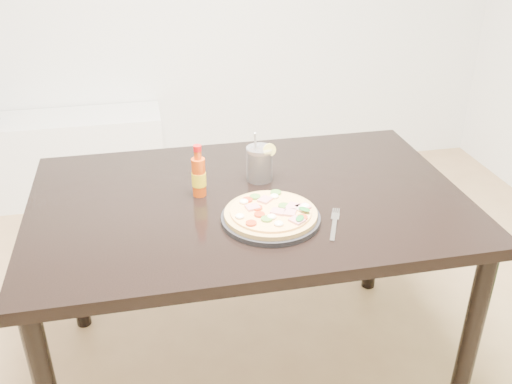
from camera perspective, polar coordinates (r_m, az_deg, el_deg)
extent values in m
cube|color=black|center=(1.86, -0.76, -1.01)|extent=(1.40, 0.90, 0.04)
cylinder|color=black|center=(2.00, 20.58, -13.95)|extent=(0.06, 0.06, 0.71)
cylinder|color=black|center=(2.39, -17.93, -5.91)|extent=(0.06, 0.06, 0.71)
cylinder|color=black|center=(2.55, 11.84, -2.76)|extent=(0.06, 0.06, 0.71)
cylinder|color=black|center=(1.72, 1.47, -2.65)|extent=(0.30, 0.30, 0.02)
cylinder|color=tan|center=(1.71, 1.48, -2.22)|extent=(0.28, 0.28, 0.01)
cylinder|color=#FFC86E|center=(1.70, 1.48, -1.92)|extent=(0.24, 0.24, 0.01)
cube|color=tan|center=(1.72, 4.71, -1.50)|extent=(0.05, 0.04, 0.01)
cube|color=tan|center=(1.71, -0.34, -1.52)|extent=(0.05, 0.04, 0.01)
cube|color=tan|center=(1.75, 0.91, -0.77)|extent=(0.05, 0.05, 0.01)
cube|color=tan|center=(1.72, 3.71, -1.43)|extent=(0.05, 0.05, 0.01)
cube|color=tan|center=(1.69, 2.20, -1.96)|extent=(0.05, 0.05, 0.01)
cube|color=tan|center=(1.65, 4.11, -2.83)|extent=(0.05, 0.05, 0.01)
cube|color=tan|center=(1.69, 3.41, -2.05)|extent=(0.05, 0.05, 0.01)
cylinder|color=#B53013|center=(1.63, -0.49, -3.14)|extent=(0.03, 0.03, 0.01)
cylinder|color=#B53013|center=(1.67, 0.35, -2.26)|extent=(0.03, 0.03, 0.01)
cylinder|color=#B53013|center=(1.66, 4.64, -2.55)|extent=(0.03, 0.03, 0.01)
cylinder|color=#B53013|center=(1.71, 0.11, -1.59)|extent=(0.03, 0.03, 0.01)
cylinder|color=#B53013|center=(1.75, -0.86, -0.78)|extent=(0.03, 0.03, 0.01)
cylinder|color=#4A7E2A|center=(1.77, -0.09, -0.47)|extent=(0.03, 0.03, 0.01)
cylinder|color=#4A7E2A|center=(1.65, 1.07, -2.72)|extent=(0.03, 0.03, 0.01)
cylinder|color=#4A7E2A|center=(1.72, 2.80, -1.39)|extent=(0.03, 0.03, 0.01)
cylinder|color=#4A7E2A|center=(1.79, 2.00, -0.07)|extent=(0.03, 0.03, 0.01)
ellipsoid|color=white|center=(1.66, -1.63, -2.42)|extent=(0.03, 0.03, 0.01)
ellipsoid|color=white|center=(1.66, 1.58, -2.47)|extent=(0.03, 0.03, 0.01)
ellipsoid|color=white|center=(1.71, 4.56, -1.67)|extent=(0.03, 0.03, 0.01)
ellipsoid|color=white|center=(1.77, 1.83, -0.42)|extent=(0.03, 0.03, 0.01)
ellipsoid|color=white|center=(1.63, 2.29, -3.17)|extent=(0.03, 0.03, 0.01)
ellipsoid|color=white|center=(1.74, -1.22, -0.94)|extent=(0.03, 0.03, 0.01)
ellipsoid|color=white|center=(1.72, 4.94, -1.39)|extent=(0.03, 0.03, 0.01)
ellipsoid|color=#18661E|center=(1.65, 4.41, -2.61)|extent=(0.04, 0.05, 0.00)
ellipsoid|color=#18661E|center=(1.69, 4.85, -1.72)|extent=(0.04, 0.04, 0.00)
cylinder|color=#C5400B|center=(1.84, -5.74, 1.49)|extent=(0.06, 0.06, 0.13)
cylinder|color=yellow|center=(1.85, -5.73, 1.31)|extent=(0.05, 0.05, 0.05)
cylinder|color=#C5400B|center=(1.81, -5.85, 3.71)|extent=(0.02, 0.02, 0.03)
cylinder|color=red|center=(1.80, -5.89, 4.38)|extent=(0.03, 0.03, 0.02)
cylinder|color=black|center=(1.94, 0.36, 2.65)|extent=(0.08, 0.08, 0.10)
cylinder|color=silver|center=(1.94, 0.36, 2.85)|extent=(0.09, 0.09, 0.12)
cylinder|color=#F2E059|center=(1.90, 1.36, 4.23)|extent=(0.04, 0.01, 0.04)
cylinder|color=#B2B2B7|center=(1.93, 0.01, 3.87)|extent=(0.03, 0.06, 0.17)
cube|color=silver|center=(1.68, 7.76, -3.80)|extent=(0.06, 0.12, 0.00)
cube|color=silver|center=(1.75, 7.94, -2.44)|extent=(0.04, 0.05, 0.00)
cube|color=silver|center=(1.78, 7.72, -1.88)|extent=(0.01, 0.03, 0.00)
cube|color=silver|center=(1.78, 7.91, -1.90)|extent=(0.01, 0.03, 0.00)
cube|color=silver|center=(1.78, 8.10, -1.92)|extent=(0.01, 0.03, 0.00)
cube|color=silver|center=(1.78, 8.30, -1.93)|extent=(0.01, 0.03, 0.00)
cube|color=white|center=(3.52, -20.73, 3.03)|extent=(1.40, 0.34, 0.50)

